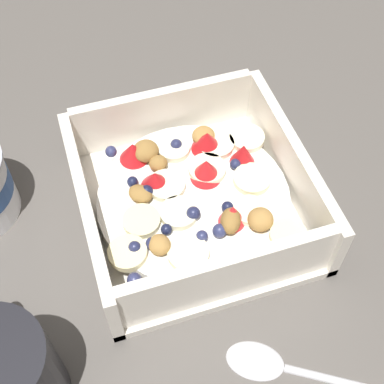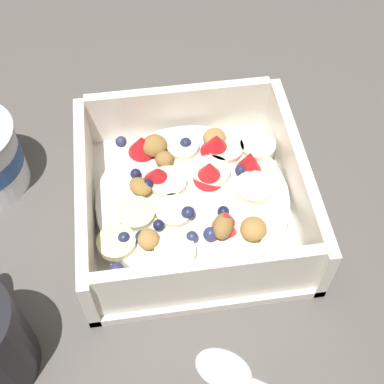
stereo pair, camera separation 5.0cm
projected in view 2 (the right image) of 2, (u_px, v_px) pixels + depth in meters
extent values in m
plane|color=#56514C|center=(185.00, 215.00, 0.52)|extent=(2.40, 2.40, 0.00)
cube|color=white|center=(192.00, 207.00, 0.52)|extent=(0.20, 0.20, 0.01)
cube|color=white|center=(294.00, 177.00, 0.50)|extent=(0.20, 0.01, 0.07)
cube|color=white|center=(86.00, 201.00, 0.48)|extent=(0.20, 0.01, 0.07)
cube|color=white|center=(209.00, 283.00, 0.44)|extent=(0.01, 0.18, 0.07)
cube|color=white|center=(179.00, 114.00, 0.55)|extent=(0.01, 0.18, 0.07)
cylinder|color=white|center=(192.00, 198.00, 0.50)|extent=(0.18, 0.18, 0.02)
cylinder|color=#F7EFC6|center=(174.00, 211.00, 0.48)|extent=(0.04, 0.04, 0.01)
cylinder|color=#F7EFC6|center=(225.00, 148.00, 0.52)|extent=(0.05, 0.05, 0.01)
cylinder|color=#F4EAB7|center=(175.00, 252.00, 0.46)|extent=(0.05, 0.05, 0.01)
cylinder|color=#F7EFC6|center=(245.00, 219.00, 0.48)|extent=(0.03, 0.03, 0.01)
cylinder|color=#F7EFC6|center=(212.00, 172.00, 0.51)|extent=(0.05, 0.05, 0.01)
cylinder|color=#F7EFC6|center=(183.00, 147.00, 0.53)|extent=(0.04, 0.04, 0.01)
cylinder|color=beige|center=(116.00, 242.00, 0.46)|extent=(0.05, 0.05, 0.01)
cylinder|color=#F7EFC6|center=(168.00, 182.00, 0.50)|extent=(0.05, 0.05, 0.01)
cylinder|color=#F7EFC6|center=(258.00, 146.00, 0.53)|extent=(0.05, 0.05, 0.01)
cylinder|color=beige|center=(136.00, 213.00, 0.48)|extent=(0.04, 0.04, 0.01)
cylinder|color=#F4EAB7|center=(254.00, 189.00, 0.49)|extent=(0.04, 0.04, 0.01)
cylinder|color=beige|center=(279.00, 249.00, 0.46)|extent=(0.05, 0.05, 0.01)
cone|color=red|center=(158.00, 175.00, 0.50)|extent=(0.04, 0.04, 0.02)
cone|color=red|center=(226.00, 220.00, 0.46)|extent=(0.03, 0.03, 0.02)
cone|color=red|center=(142.00, 144.00, 0.52)|extent=(0.03, 0.03, 0.02)
cone|color=red|center=(216.00, 143.00, 0.52)|extent=(0.03, 0.03, 0.02)
cone|color=red|center=(209.00, 171.00, 0.50)|extent=(0.03, 0.03, 0.02)
cone|color=red|center=(249.00, 161.00, 0.50)|extent=(0.03, 0.03, 0.02)
sphere|color=navy|center=(210.00, 234.00, 0.46)|extent=(0.01, 0.01, 0.01)
sphere|color=#191E3D|center=(223.00, 212.00, 0.48)|extent=(0.01, 0.01, 0.01)
sphere|color=#23284C|center=(192.00, 213.00, 0.48)|extent=(0.01, 0.01, 0.01)
sphere|color=#191E3D|center=(159.00, 225.00, 0.47)|extent=(0.01, 0.01, 0.01)
sphere|color=#23284C|center=(186.00, 143.00, 0.52)|extent=(0.01, 0.01, 0.01)
sphere|color=navy|center=(193.00, 237.00, 0.46)|extent=(0.01, 0.01, 0.01)
sphere|color=#23284C|center=(124.00, 238.00, 0.46)|extent=(0.01, 0.01, 0.01)
sphere|color=navy|center=(117.00, 270.00, 0.44)|extent=(0.01, 0.01, 0.01)
sphere|color=#191E3D|center=(136.00, 174.00, 0.50)|extent=(0.01, 0.01, 0.01)
sphere|color=#23284C|center=(142.00, 237.00, 0.46)|extent=(0.01, 0.01, 0.01)
sphere|color=#23284C|center=(241.00, 170.00, 0.51)|extent=(0.01, 0.01, 0.01)
sphere|color=navy|center=(121.00, 142.00, 0.53)|extent=(0.01, 0.01, 0.01)
sphere|color=#191E3D|center=(147.00, 185.00, 0.49)|extent=(0.01, 0.01, 0.01)
ellipsoid|color=#AD7F42|center=(148.00, 239.00, 0.46)|extent=(0.02, 0.02, 0.02)
ellipsoid|color=#AD7F42|center=(253.00, 229.00, 0.46)|extent=(0.03, 0.03, 0.02)
ellipsoid|color=#AD7F42|center=(214.00, 138.00, 0.53)|extent=(0.03, 0.03, 0.01)
ellipsoid|color=olive|center=(223.00, 226.00, 0.46)|extent=(0.03, 0.03, 0.02)
ellipsoid|color=olive|center=(141.00, 187.00, 0.49)|extent=(0.03, 0.03, 0.01)
ellipsoid|color=olive|center=(164.00, 159.00, 0.51)|extent=(0.02, 0.02, 0.01)
ellipsoid|color=olive|center=(154.00, 145.00, 0.52)|extent=(0.03, 0.03, 0.02)
ellipsoid|color=silver|center=(224.00, 367.00, 0.43)|extent=(0.05, 0.06, 0.01)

